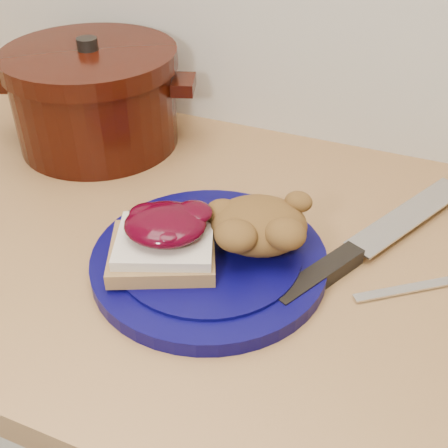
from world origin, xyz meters
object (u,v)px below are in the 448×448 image
at_px(chef_knife, 346,259).
at_px(pepper_grinder, 68,75).
at_px(dutch_oven, 95,97).
at_px(butter_knife, 419,287).
at_px(plate, 209,261).

bearing_deg(chef_knife, pepper_grinder, 93.74).
bearing_deg(dutch_oven, butter_knife, -17.06).
bearing_deg(pepper_grinder, chef_knife, -21.99).
bearing_deg(butter_knife, chef_knife, 137.91).
bearing_deg(dutch_oven, plate, -36.87).
bearing_deg(chef_knife, plate, 139.12).
bearing_deg(pepper_grinder, plate, -35.95).
bearing_deg(plate, pepper_grinder, 144.05).
distance_m(butter_knife, pepper_grinder, 0.64).
bearing_deg(chef_knife, butter_knife, -69.32).
relative_size(plate, pepper_grinder, 1.88).
distance_m(chef_knife, butter_knife, 0.08).
xyz_separation_m(chef_knife, pepper_grinder, (-0.52, 0.21, 0.06)).
height_order(plate, dutch_oven, dutch_oven).
relative_size(butter_knife, dutch_oven, 0.47).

